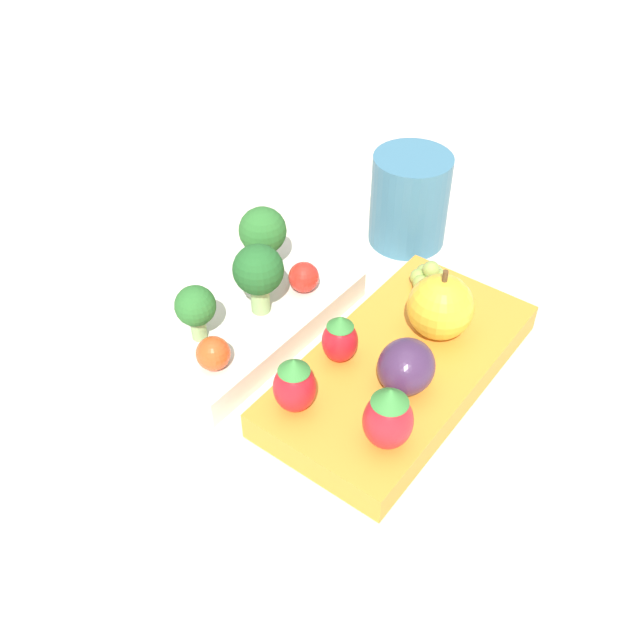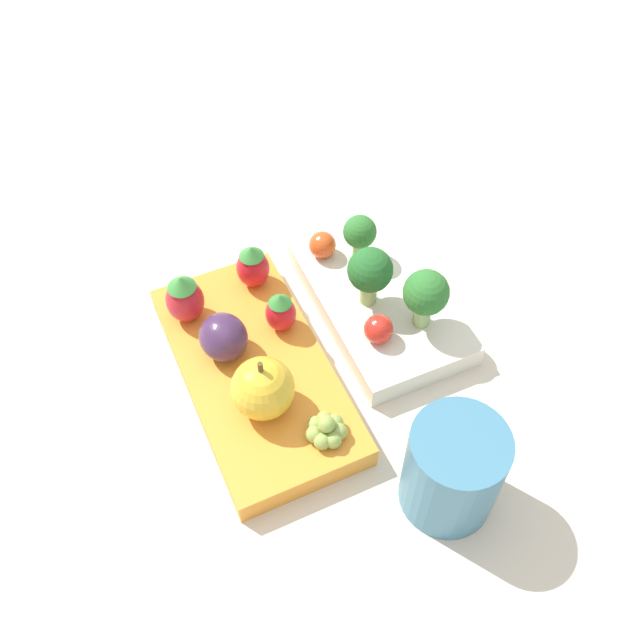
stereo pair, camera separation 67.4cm
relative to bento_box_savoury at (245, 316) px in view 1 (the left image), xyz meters
name	(u,v)px [view 1 (the left image)]	position (x,y,z in m)	size (l,w,h in m)	color
ground_plane	(320,348)	(0.01, -0.06, -0.01)	(4.00, 4.00, 0.00)	beige
bento_box_savoury	(245,316)	(0.00, 0.00, 0.00)	(0.20, 0.13, 0.02)	silver
bento_box_fruit	(400,367)	(0.01, -0.13, 0.00)	(0.24, 0.15, 0.02)	orange
broccoli_floret_0	(258,272)	(0.00, -0.01, 0.05)	(0.04, 0.04, 0.06)	#93B770
broccoli_floret_1	(263,233)	(0.05, 0.01, 0.05)	(0.04, 0.04, 0.06)	#93B770
broccoli_floret_2	(196,308)	(-0.05, 0.01, 0.04)	(0.03, 0.03, 0.05)	#93B770
cherry_tomato_0	(304,277)	(0.04, -0.03, 0.02)	(0.03, 0.03, 0.03)	red
cherry_tomato_1	(213,353)	(-0.07, -0.02, 0.02)	(0.03, 0.03, 0.03)	#DB4C1E
apple	(441,307)	(0.05, -0.15, 0.04)	(0.05, 0.05, 0.06)	gold
strawberry_0	(294,384)	(-0.07, -0.09, 0.03)	(0.03, 0.03, 0.05)	red
strawberry_1	(340,338)	(-0.02, -0.09, 0.03)	(0.03, 0.03, 0.04)	red
strawberry_2	(388,417)	(-0.07, -0.16, 0.04)	(0.03, 0.03, 0.05)	red
plum	(406,367)	(-0.02, -0.15, 0.03)	(0.04, 0.04, 0.04)	#42284C
grape_cluster	(430,278)	(0.09, -0.12, 0.02)	(0.03, 0.03, 0.02)	#8EA84C
drinking_cup	(413,201)	(0.18, -0.07, 0.03)	(0.07, 0.07, 0.09)	teal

